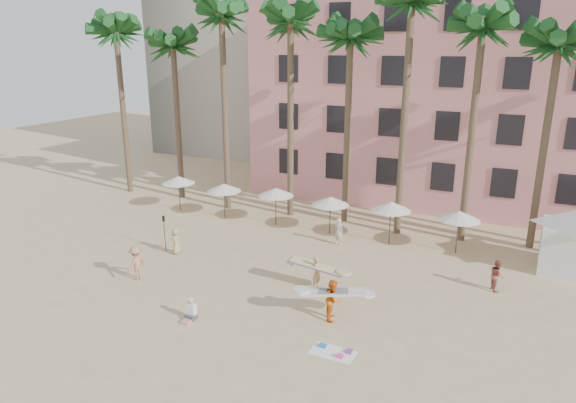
% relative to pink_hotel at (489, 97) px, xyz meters
% --- Properties ---
extents(ground, '(120.00, 120.00, 0.00)m').
position_rel_pink_hotel_xyz_m(ground, '(-7.00, -26.00, -8.00)').
color(ground, '#D1B789').
rests_on(ground, ground).
extents(pink_hotel, '(35.00, 14.00, 16.00)m').
position_rel_pink_hotel_xyz_m(pink_hotel, '(0.00, 0.00, 0.00)').
color(pink_hotel, pink).
rests_on(pink_hotel, ground).
extents(palm_row, '(44.40, 5.40, 16.30)m').
position_rel_pink_hotel_xyz_m(palm_row, '(-6.49, -11.00, 4.97)').
color(palm_row, brown).
rests_on(palm_row, ground).
extents(umbrella_row, '(22.50, 2.70, 2.73)m').
position_rel_pink_hotel_xyz_m(umbrella_row, '(-10.00, -13.50, -5.67)').
color(umbrella_row, '#332B23').
rests_on(umbrella_row, ground).
extents(cabana, '(4.61, 4.61, 3.50)m').
position_rel_pink_hotel_xyz_m(cabana, '(5.92, -13.41, -5.93)').
color(cabana, silver).
rests_on(cabana, ground).
extents(beach_towel, '(1.82, 1.04, 0.14)m').
position_rel_pink_hotel_xyz_m(beach_towel, '(-3.01, -26.32, -7.97)').
color(beach_towel, white).
rests_on(beach_towel, ground).
extents(carrier_yellow, '(2.91, 0.88, 1.73)m').
position_rel_pink_hotel_xyz_m(carrier_yellow, '(-5.78, -21.28, -7.02)').
color(carrier_yellow, tan).
rests_on(carrier_yellow, ground).
extents(carrier_white, '(3.01, 1.60, 1.90)m').
position_rel_pink_hotel_xyz_m(carrier_white, '(-4.00, -23.79, -7.00)').
color(carrier_white, orange).
rests_on(carrier_white, ground).
extents(beachgoers, '(18.25, 10.17, 1.85)m').
position_rel_pink_hotel_xyz_m(beachgoers, '(-9.85, -20.86, -7.13)').
color(beachgoers, tan).
rests_on(beachgoers, ground).
extents(paddle, '(0.18, 0.04, 2.23)m').
position_rel_pink_hotel_xyz_m(paddle, '(-15.94, -20.47, -6.59)').
color(paddle, black).
rests_on(paddle, ground).
extents(seated_man, '(0.44, 0.77, 1.00)m').
position_rel_pink_hotel_xyz_m(seated_man, '(-9.80, -26.58, -7.65)').
color(seated_man, '#3F3F4C').
rests_on(seated_man, ground).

